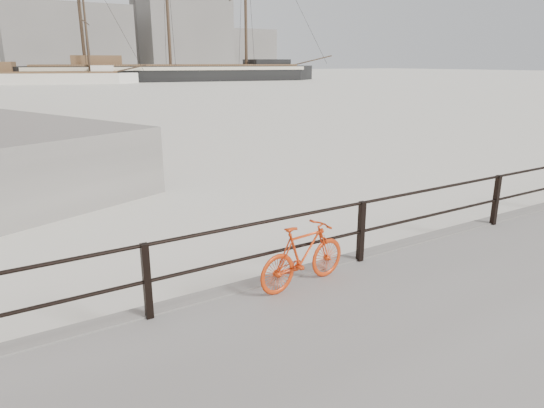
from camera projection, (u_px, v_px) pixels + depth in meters
ground at (352, 277)px, 8.12m from camera, size 400.00×400.00×0.00m
guardrail at (361, 232)px, 7.76m from camera, size 28.00×0.10×1.00m
bicycle at (303, 255)px, 6.90m from camera, size 1.56×0.41×0.93m
snow_mounds at (523, 272)px, 7.09m from camera, size 22.55×2.67×0.39m
barque_black at (172, 81)px, 90.23m from camera, size 67.74×32.12×36.46m
schooner_mid at (45, 84)px, 78.97m from camera, size 33.98×21.83×22.41m
industrial_west at (67, 40)px, 129.96m from camera, size 32.00×18.00×18.00m
industrial_mid at (182, 33)px, 150.83m from camera, size 26.00×20.00×24.00m
industrial_east at (240, 51)px, 167.91m from camera, size 20.00×16.00×14.00m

